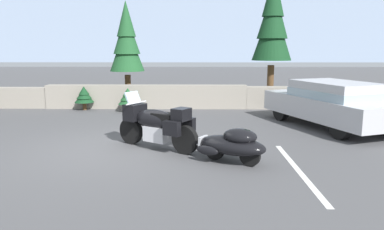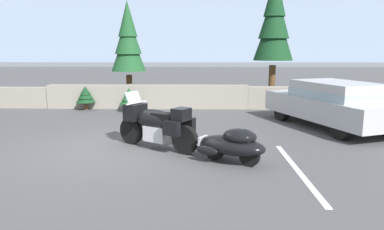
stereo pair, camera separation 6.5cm
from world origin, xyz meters
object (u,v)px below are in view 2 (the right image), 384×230
at_px(pine_tree_tall, 274,21).
at_px(touring_motorcycle, 156,123).
at_px(pine_tree_secondary, 128,40).
at_px(car_shaped_trailer, 232,144).
at_px(sedan_at_right_edge, 332,102).

bearing_deg(pine_tree_tall, touring_motorcycle, -118.33).
bearing_deg(pine_tree_tall, pine_tree_secondary, -173.39).
bearing_deg(pine_tree_secondary, car_shaped_trailer, -65.94).
xyz_separation_m(sedan_at_right_edge, pine_tree_secondary, (-7.04, 4.76, 1.96)).
relative_size(touring_motorcycle, pine_tree_secondary, 0.46).
relative_size(sedan_at_right_edge, pine_tree_secondary, 1.11).
distance_m(car_shaped_trailer, pine_tree_secondary, 9.40).
relative_size(car_shaped_trailer, sedan_at_right_edge, 0.42).
bearing_deg(sedan_at_right_edge, touring_motorcycle, -153.94).
relative_size(touring_motorcycle, car_shaped_trailer, 0.99).
distance_m(car_shaped_trailer, sedan_at_right_edge, 4.88).
xyz_separation_m(touring_motorcycle, pine_tree_tall, (4.28, 7.95, 2.95)).
distance_m(touring_motorcycle, sedan_at_right_edge, 5.60).
bearing_deg(sedan_at_right_edge, pine_tree_secondary, 145.93).
xyz_separation_m(pine_tree_tall, pine_tree_secondary, (-6.29, -0.73, -0.84)).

